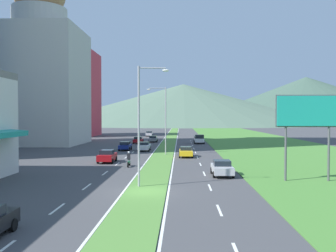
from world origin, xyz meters
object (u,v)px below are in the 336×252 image
(car_7, at_px, (125,146))
(motorcycle_rider, at_px, (129,160))
(car_5, at_px, (107,156))
(car_3, at_px, (222,168))
(car_8, at_px, (144,146))
(street_lamp_near, at_px, (142,119))
(street_lamp_mid, at_px, (164,116))
(billboard_roadside, at_px, (308,115))
(car_2, at_px, (153,139))
(pickup_truck_0, at_px, (199,139))
(car_1, at_px, (138,140))
(car_4, at_px, (186,152))
(car_6, at_px, (149,134))

(car_7, distance_m, motorcycle_rider, 21.16)
(car_5, bearing_deg, car_3, -126.64)
(car_8, bearing_deg, street_lamp_near, -174.69)
(car_3, distance_m, motorcycle_rider, 11.86)
(street_lamp_mid, xyz_separation_m, car_5, (-6.77, -9.67, -5.06))
(street_lamp_near, xyz_separation_m, car_8, (-2.99, 32.10, -4.87))
(car_5, distance_m, motorcycle_rider, 5.05)
(car_7, bearing_deg, car_5, -179.09)
(motorcycle_rider, bearing_deg, billboard_roadside, -117.96)
(car_2, xyz_separation_m, car_7, (-3.28, -20.78, 0.03))
(pickup_truck_0, xyz_separation_m, motorcycle_rider, (-10.02, -37.01, -0.24))
(car_2, distance_m, car_5, 37.94)
(car_1, relative_size, car_5, 1.02)
(car_4, height_order, car_8, car_8)
(street_lamp_near, xyz_separation_m, car_2, (-3.13, 54.00, -4.93))
(car_2, height_order, pickup_truck_0, pickup_truck_0)
(car_6, height_order, motorcycle_rider, motorcycle_rider)
(street_lamp_mid, distance_m, billboard_roadside, 26.65)
(car_3, relative_size, car_6, 0.94)
(car_3, xyz_separation_m, motorcycle_rider, (-10.12, 6.17, -0.02))
(street_lamp_near, relative_size, pickup_truck_0, 1.85)
(car_3, relative_size, car_5, 1.02)
(street_lamp_near, bearing_deg, car_6, 94.42)
(street_lamp_mid, bearing_deg, car_5, -124.97)
(street_lamp_near, xyz_separation_m, car_4, (3.96, 23.03, -4.91))
(car_6, relative_size, car_7, 1.07)
(car_2, bearing_deg, motorcycle_rider, -179.59)
(car_8, bearing_deg, car_4, -142.55)
(car_6, xyz_separation_m, pickup_truck_0, (13.28, -29.50, 0.21))
(car_5, xyz_separation_m, pickup_truck_0, (13.33, 33.19, 0.17))
(street_lamp_mid, bearing_deg, street_lamp_near, -91.39)
(motorcycle_rider, bearing_deg, street_lamp_mid, -14.38)
(car_7, height_order, pickup_truck_0, pickup_truck_0)
(car_5, bearing_deg, car_4, -55.88)
(car_8, bearing_deg, car_1, 9.84)
(billboard_roadside, distance_m, car_1, 51.23)
(car_1, relative_size, car_7, 1.01)
(street_lamp_mid, xyz_separation_m, motorcycle_rider, (-3.46, -13.49, -5.12))
(car_5, distance_m, car_7, 17.04)
(car_6, bearing_deg, billboard_roadside, -164.75)
(car_1, height_order, car_5, car_5)
(car_3, bearing_deg, car_6, -169.56)
(car_6, xyz_separation_m, car_7, (-0.31, -45.66, -0.01))
(street_lamp_mid, height_order, car_1, street_lamp_mid)
(car_2, relative_size, pickup_truck_0, 0.87)
(car_3, distance_m, car_5, 16.74)
(car_2, height_order, motorcycle_rider, motorcycle_rider)
(car_5, bearing_deg, billboard_roadside, -122.22)
(car_5, relative_size, pickup_truck_0, 0.79)
(car_8, bearing_deg, car_6, 3.81)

